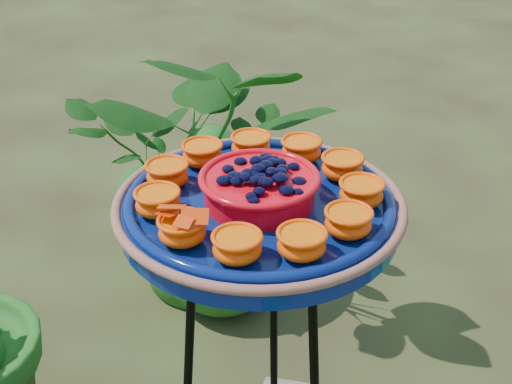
% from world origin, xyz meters
% --- Properties ---
extents(tripod_stand, '(0.41, 0.41, 0.85)m').
position_xyz_m(tripod_stand, '(0.13, -0.12, 0.52)').
color(tripod_stand, black).
rests_on(tripod_stand, ground).
extents(feeder_dish, '(0.57, 0.57, 0.10)m').
position_xyz_m(feeder_dish, '(0.13, -0.12, 0.89)').
color(feeder_dish, '#071958').
rests_on(feeder_dish, tripod_stand).
extents(shrub_back_left, '(0.98, 0.93, 0.87)m').
position_xyz_m(shrub_back_left, '(-0.59, 0.59, 0.43)').
color(shrub_back_left, '#185316').
rests_on(shrub_back_left, ground).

